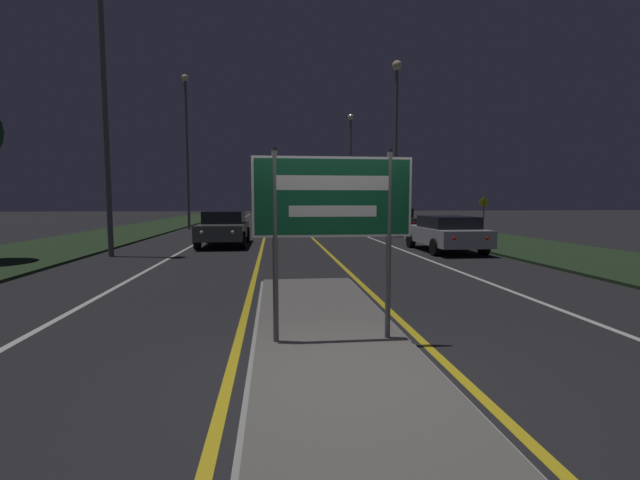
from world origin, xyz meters
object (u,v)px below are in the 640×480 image
(car_receding_0, at_px, (446,233))
(car_receding_1, at_px, (392,221))
(car_receding_3, at_px, (308,214))
(highway_sign, at_px, (333,206))
(car_receding_2, at_px, (361,216))
(streetlight_left_near, at_px, (102,47))
(streetlight_left_far, at_px, (187,138))
(streetlight_right_far, at_px, (351,152))
(warning_sign, at_px, (484,212))
(streetlight_right_near, at_px, (396,121))
(car_approaching_0, at_px, (224,227))

(car_receding_0, relative_size, car_receding_1, 1.04)
(car_receding_0, xyz_separation_m, car_receding_3, (-3.24, 24.39, -0.01))
(highway_sign, xyz_separation_m, car_receding_2, (6.05, 27.36, -1.10))
(streetlight_left_near, distance_m, streetlight_left_far, 14.55)
(car_receding_3, bearing_deg, car_receding_2, -63.27)
(streetlight_left_near, height_order, streetlight_right_far, streetlight_left_near)
(highway_sign, xyz_separation_m, car_receding_1, (6.02, 18.55, -1.04))
(car_receding_1, bearing_deg, warning_sign, -35.01)
(streetlight_left_near, height_order, streetlight_left_far, streetlight_left_near)
(streetlight_left_near, relative_size, streetlight_left_far, 1.02)
(streetlight_right_near, height_order, car_receding_3, streetlight_right_near)
(streetlight_left_far, height_order, streetlight_right_far, streetlight_left_far)
(streetlight_left_near, distance_m, car_receding_2, 22.30)
(car_receding_1, bearing_deg, highway_sign, -107.98)
(streetlight_left_near, distance_m, car_receding_3, 26.89)
(car_receding_2, bearing_deg, car_receding_1, -90.16)
(car_receding_2, distance_m, car_receding_3, 7.99)
(streetlight_right_near, distance_m, warning_sign, 7.02)
(streetlight_right_far, bearing_deg, car_receding_1, -92.17)
(streetlight_right_near, xyz_separation_m, streetlight_right_far, (0.50, 17.12, 0.25))
(car_receding_3, bearing_deg, highway_sign, -94.07)
(car_receding_0, xyz_separation_m, warning_sign, (4.36, 5.62, 0.62))
(streetlight_right_far, height_order, car_receding_3, streetlight_right_far)
(streetlight_right_far, relative_size, car_approaching_0, 2.21)
(streetlight_left_near, xyz_separation_m, streetlight_left_far, (-0.17, 14.52, -0.83))
(streetlight_right_far, distance_m, warning_sign, 21.00)
(streetlight_right_near, xyz_separation_m, car_receding_2, (-0.13, 8.72, -5.68))
(car_receding_0, height_order, car_receding_2, car_receding_2)
(car_receding_1, xyz_separation_m, car_receding_2, (0.02, 8.81, -0.06))
(streetlight_left_near, bearing_deg, car_receding_1, 35.33)
(streetlight_right_near, bearing_deg, streetlight_left_near, -144.75)
(car_receding_2, bearing_deg, streetlight_right_far, 85.74)
(streetlight_left_near, bearing_deg, car_receding_3, 70.50)
(highway_sign, relative_size, car_receding_3, 0.58)
(streetlight_left_far, bearing_deg, highway_sign, -75.17)
(car_approaching_0, bearing_deg, streetlight_left_far, 107.96)
(streetlight_left_near, height_order, car_approaching_0, streetlight_left_near)
(streetlight_right_near, xyz_separation_m, car_receding_0, (-0.48, -8.53, -5.70))
(highway_sign, xyz_separation_m, streetlight_left_near, (-6.28, 9.84, 5.09))
(highway_sign, height_order, car_receding_3, highway_sign)
(streetlight_right_far, xyz_separation_m, car_receding_0, (-0.98, -25.65, -5.94))
(streetlight_right_near, relative_size, car_receding_2, 2.32)
(streetlight_right_near, distance_m, car_receding_3, 17.26)
(car_receding_0, bearing_deg, streetlight_right_near, 86.75)
(highway_sign, relative_size, streetlight_right_near, 0.25)
(streetlight_right_near, xyz_separation_m, car_approaching_0, (-9.03, -5.38, -5.62))
(car_receding_1, bearing_deg, streetlight_right_near, 28.79)
(car_approaching_0, xyz_separation_m, warning_sign, (12.91, 2.47, 0.55))
(streetlight_right_far, xyz_separation_m, car_receding_1, (-0.65, -17.21, -5.87))
(car_receding_3, bearing_deg, streetlight_right_far, 16.70)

